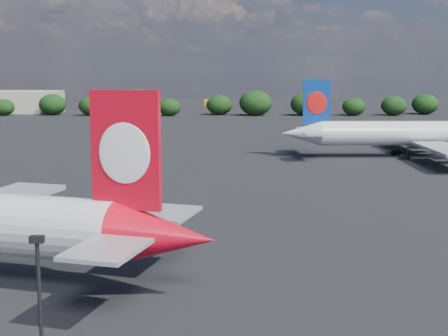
{
  "coord_description": "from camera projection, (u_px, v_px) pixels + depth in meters",
  "views": [
    {
      "loc": [
        15.89,
        -37.48,
        15.87
      ],
      "look_at": [
        16.0,
        12.0,
        8.0
      ],
      "focal_mm": 50.0,
      "sensor_mm": 36.0,
      "label": 1
    }
  ],
  "objects": [
    {
      "name": "terminal_building",
      "position": [
        2.0,
        102.0,
        228.32
      ],
      "size": [
        42.0,
        16.0,
        8.0
      ],
      "color": "#A0988A",
      "rests_on": "ground"
    },
    {
      "name": "horizon_treeline",
      "position": [
        214.0,
        105.0,
        215.87
      ],
      "size": [
        201.98,
        14.91,
        9.21
      ],
      "color": "black",
      "rests_on": "ground"
    },
    {
      "name": "billboard_yellow",
      "position": [
        212.0,
        104.0,
        218.64
      ],
      "size": [
        5.0,
        0.3,
        5.5
      ],
      "color": "gold",
      "rests_on": "ground"
    },
    {
      "name": "highway_sign",
      "position": [
        123.0,
        107.0,
        212.76
      ],
      "size": [
        6.0,
        0.3,
        4.5
      ],
      "color": "#14671E",
      "rests_on": "ground"
    },
    {
      "name": "china_southern_airliner",
      "position": [
        405.0,
        134.0,
        112.48
      ],
      "size": [
        42.88,
        40.67,
        14.05
      ],
      "color": "silver",
      "rests_on": "ground"
    },
    {
      "name": "ground",
      "position": [
        122.0,
        170.0,
        98.73
      ],
      "size": [
        500.0,
        500.0,
        0.0
      ],
      "primitive_type": "plane",
      "color": "black",
      "rests_on": "ground"
    }
  ]
}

